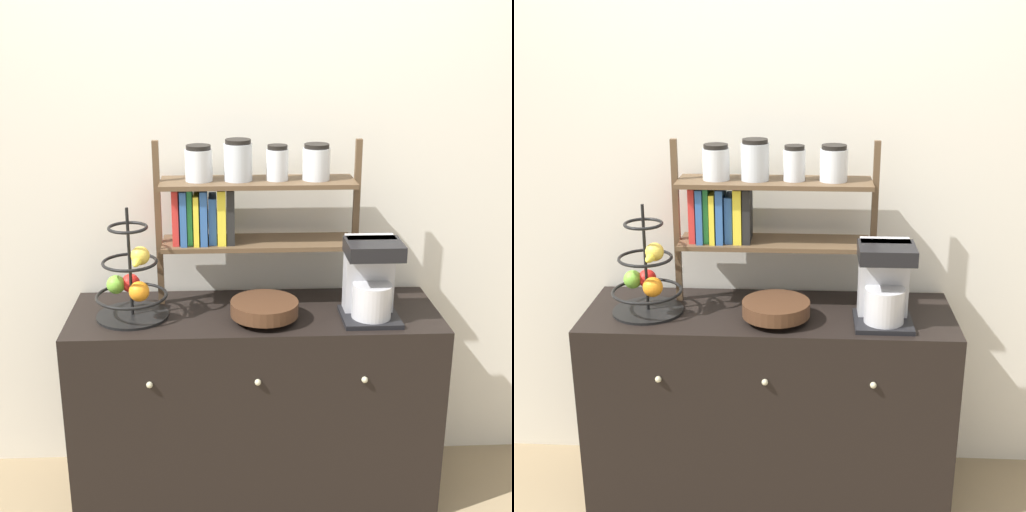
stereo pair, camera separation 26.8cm
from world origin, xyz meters
The scene contains 6 objects.
wall_back centered at (0.00, 0.52, 1.30)m, with size 7.00×0.05×2.60m, color silver.
sideboard centered at (0.00, 0.24, 0.40)m, with size 1.42×0.49×0.80m.
coffee_maker centered at (0.43, 0.16, 0.95)m, with size 0.21×0.21×0.31m.
fruit_stand centered at (-0.46, 0.21, 0.94)m, with size 0.27×0.27×0.43m.
wooden_bowl centered at (0.03, 0.15, 0.85)m, with size 0.25×0.25×0.08m.
shelf_hutch centered at (-0.06, 0.34, 1.23)m, with size 0.79×0.20×0.65m.
Camera 2 is at (0.15, -2.31, 1.88)m, focal length 50.00 mm.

